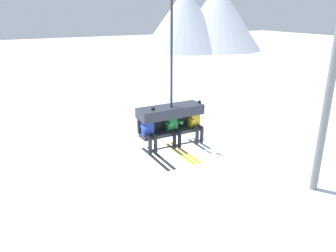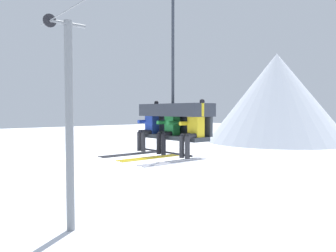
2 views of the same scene
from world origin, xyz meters
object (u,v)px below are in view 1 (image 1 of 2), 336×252
Objects in this scene: chairlift_chair at (170,113)px; skier_yellow at (196,122)px; lift_tower_far at (330,91)px; skier_blue at (150,130)px; skier_green at (174,127)px.

skier_yellow is at bearing -14.72° from chairlift_chair.
lift_tower_far reaches higher than skier_blue.
skier_blue is (-9.23, -0.93, 0.09)m from lift_tower_far.
chairlift_chair reaches higher than skier_green.
lift_tower_far is at bearing 5.72° from skier_blue.
skier_blue is 1.00× the size of skier_green.
skier_blue is 1.61m from skier_yellow.
skier_yellow is at bearing 0.00° from skier_blue.
lift_tower_far reaches higher than skier_green.
skier_blue is 1.00× the size of skier_yellow.
skier_yellow is (0.81, 0.01, 0.02)m from skier_green.
lift_tower_far is 8.48m from skier_green.
lift_tower_far is 1.95× the size of chairlift_chair.
lift_tower_far reaches higher than skier_yellow.
skier_green is 1.00× the size of skier_yellow.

